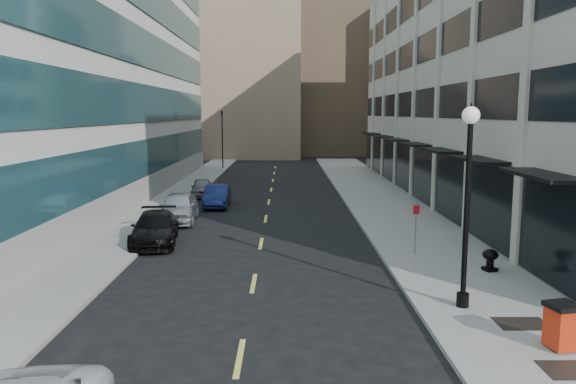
{
  "coord_description": "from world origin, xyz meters",
  "views": [
    {
      "loc": [
        1.12,
        -10.89,
        5.88
      ],
      "look_at": [
        1.21,
        10.95,
        2.8
      ],
      "focal_mm": 35.0,
      "sensor_mm": 36.0,
      "label": 1
    }
  ],
  "objects_px": {
    "trash_bin": "(562,325)",
    "urn_planter": "(490,258)",
    "car_black_pickup": "(155,228)",
    "lamppost": "(468,189)",
    "traffic_signal": "(222,114)",
    "car_silver_sedan": "(179,207)",
    "car_grey_sedan": "(202,188)",
    "car_blue_sedan": "(217,196)",
    "sign_post": "(416,220)"
  },
  "relations": [
    {
      "from": "car_black_pickup",
      "to": "sign_post",
      "type": "distance_m",
      "value": 11.53
    },
    {
      "from": "car_silver_sedan",
      "to": "car_grey_sedan",
      "type": "distance_m",
      "value": 9.28
    },
    {
      "from": "traffic_signal",
      "to": "car_black_pickup",
      "type": "xyz_separation_m",
      "value": [
        0.7,
        -34.0,
        -5.01
      ]
    },
    {
      "from": "trash_bin",
      "to": "sign_post",
      "type": "height_order",
      "value": "sign_post"
    },
    {
      "from": "car_grey_sedan",
      "to": "urn_planter",
      "type": "height_order",
      "value": "car_grey_sedan"
    },
    {
      "from": "car_grey_sedan",
      "to": "trash_bin",
      "type": "bearing_deg",
      "value": -71.43
    },
    {
      "from": "car_silver_sedan",
      "to": "car_grey_sedan",
      "type": "xyz_separation_m",
      "value": [
        -0.11,
        9.28,
        -0.16
      ]
    },
    {
      "from": "car_blue_sedan",
      "to": "sign_post",
      "type": "xyz_separation_m",
      "value": [
        9.6,
        -12.7,
        0.89
      ]
    },
    {
      "from": "traffic_signal",
      "to": "car_blue_sedan",
      "type": "xyz_separation_m",
      "value": [
        2.3,
        -23.89,
        -5.03
      ]
    },
    {
      "from": "traffic_signal",
      "to": "car_grey_sedan",
      "type": "distance_m",
      "value": 20.25
    },
    {
      "from": "car_silver_sedan",
      "to": "traffic_signal",
      "type": "bearing_deg",
      "value": 87.96
    },
    {
      "from": "car_grey_sedan",
      "to": "lamppost",
      "type": "bearing_deg",
      "value": -71.39
    },
    {
      "from": "car_blue_sedan",
      "to": "urn_planter",
      "type": "bearing_deg",
      "value": -53.14
    },
    {
      "from": "car_silver_sedan",
      "to": "car_blue_sedan",
      "type": "relative_size",
      "value": 1.13
    },
    {
      "from": "car_silver_sedan",
      "to": "car_blue_sedan",
      "type": "xyz_separation_m",
      "value": [
        1.49,
        4.97,
        -0.12
      ]
    },
    {
      "from": "car_black_pickup",
      "to": "trash_bin",
      "type": "height_order",
      "value": "car_black_pickup"
    },
    {
      "from": "trash_bin",
      "to": "urn_planter",
      "type": "xyz_separation_m",
      "value": [
        0.75,
        6.89,
        -0.14
      ]
    },
    {
      "from": "car_black_pickup",
      "to": "sign_post",
      "type": "bearing_deg",
      "value": -20.81
    },
    {
      "from": "traffic_signal",
      "to": "car_silver_sedan",
      "type": "bearing_deg",
      "value": -88.39
    },
    {
      "from": "lamppost",
      "to": "traffic_signal",
      "type": "bearing_deg",
      "value": 105.53
    },
    {
      "from": "trash_bin",
      "to": "sign_post",
      "type": "relative_size",
      "value": 0.53
    },
    {
      "from": "traffic_signal",
      "to": "sign_post",
      "type": "distance_m",
      "value": 38.7
    },
    {
      "from": "trash_bin",
      "to": "car_black_pickup",
      "type": "bearing_deg",
      "value": 123.96
    },
    {
      "from": "car_grey_sedan",
      "to": "sign_post",
      "type": "xyz_separation_m",
      "value": [
        11.2,
        -17.01,
        0.93
      ]
    },
    {
      "from": "urn_planter",
      "to": "sign_post",
      "type": "bearing_deg",
      "value": 132.7
    },
    {
      "from": "car_black_pickup",
      "to": "car_silver_sedan",
      "type": "height_order",
      "value": "car_silver_sedan"
    },
    {
      "from": "trash_bin",
      "to": "urn_planter",
      "type": "distance_m",
      "value": 6.93
    },
    {
      "from": "urn_planter",
      "to": "car_silver_sedan",
      "type": "bearing_deg",
      "value": 142.73
    },
    {
      "from": "sign_post",
      "to": "urn_planter",
      "type": "xyz_separation_m",
      "value": [
        2.2,
        -2.38,
        -0.93
      ]
    },
    {
      "from": "car_grey_sedan",
      "to": "car_silver_sedan",
      "type": "bearing_deg",
      "value": -96.46
    },
    {
      "from": "car_grey_sedan",
      "to": "trash_bin",
      "type": "xyz_separation_m",
      "value": [
        12.65,
        -26.28,
        0.14
      ]
    },
    {
      "from": "car_silver_sedan",
      "to": "sign_post",
      "type": "distance_m",
      "value": 13.54
    },
    {
      "from": "car_grey_sedan",
      "to": "sign_post",
      "type": "bearing_deg",
      "value": -63.77
    },
    {
      "from": "urn_planter",
      "to": "traffic_signal",
      "type": "bearing_deg",
      "value": 109.89
    },
    {
      "from": "car_silver_sedan",
      "to": "car_grey_sedan",
      "type": "relative_size",
      "value": 1.26
    },
    {
      "from": "traffic_signal",
      "to": "car_black_pickup",
      "type": "distance_m",
      "value": 34.37
    },
    {
      "from": "trash_bin",
      "to": "sign_post",
      "type": "bearing_deg",
      "value": 86.02
    },
    {
      "from": "car_black_pickup",
      "to": "urn_planter",
      "type": "xyz_separation_m",
      "value": [
        13.4,
        -4.98,
        -0.07
      ]
    },
    {
      "from": "car_black_pickup",
      "to": "car_grey_sedan",
      "type": "relative_size",
      "value": 1.29
    },
    {
      "from": "car_blue_sedan",
      "to": "trash_bin",
      "type": "height_order",
      "value": "car_blue_sedan"
    },
    {
      "from": "car_silver_sedan",
      "to": "lamppost",
      "type": "relative_size",
      "value": 0.78
    },
    {
      "from": "car_silver_sedan",
      "to": "sign_post",
      "type": "xyz_separation_m",
      "value": [
        11.09,
        -7.73,
        0.77
      ]
    },
    {
      "from": "car_grey_sedan",
      "to": "car_blue_sedan",
      "type": "bearing_deg",
      "value": -76.76
    },
    {
      "from": "car_black_pickup",
      "to": "car_blue_sedan",
      "type": "bearing_deg",
      "value": 73.24
    },
    {
      "from": "car_blue_sedan",
      "to": "trash_bin",
      "type": "xyz_separation_m",
      "value": [
        11.05,
        -21.97,
        0.09
      ]
    },
    {
      "from": "car_black_pickup",
      "to": "urn_planter",
      "type": "height_order",
      "value": "car_black_pickup"
    },
    {
      "from": "traffic_signal",
      "to": "car_silver_sedan",
      "type": "height_order",
      "value": "traffic_signal"
    },
    {
      "from": "sign_post",
      "to": "car_blue_sedan",
      "type": "bearing_deg",
      "value": 127.51
    },
    {
      "from": "car_grey_sedan",
      "to": "lamppost",
      "type": "distance_m",
      "value": 25.96
    },
    {
      "from": "car_grey_sedan",
      "to": "sign_post",
      "type": "relative_size",
      "value": 1.72
    }
  ]
}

